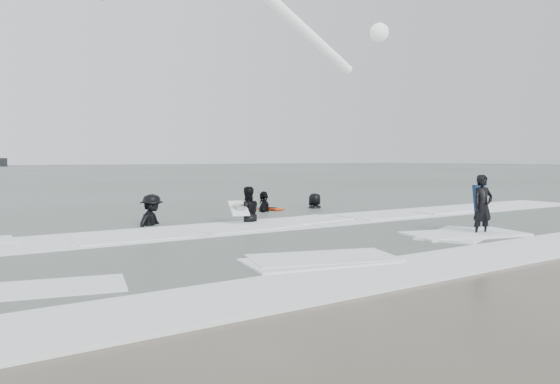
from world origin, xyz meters
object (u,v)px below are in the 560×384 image
surfer_wading (247,225)px  surfer_right_near (264,213)px  surfer_breaker (152,227)px  surfer_centre (482,237)px  airshow_jet (273,16)px  surfer_right_far (315,210)px

surfer_wading → surfer_right_near: bearing=-116.1°
surfer_right_near → surfer_breaker: bearing=-30.0°
surfer_centre → surfer_breaker: (-6.35, 6.60, 0.00)m
surfer_wading → surfer_centre: bearing=137.6°
airshow_jet → surfer_right_near: bearing=-123.5°
surfer_breaker → airshow_jet: airshow_jet is taller
surfer_wading → surfer_right_far: 5.49m
surfer_centre → surfer_right_near: 8.50m
surfer_wading → surfer_breaker: surfer_breaker is taller
surfer_centre → surfer_right_near: size_ratio=0.83×
surfer_right_near → surfer_centre: bearing=49.5°
surfer_right_far → surfer_centre: bearing=72.4°
surfer_centre → surfer_wading: 6.69m
surfer_right_near → surfer_wading: bearing=0.4°
surfer_right_far → airshow_jet: (25.09, 41.51, 19.94)m
surfer_centre → surfer_wading: (-3.73, 5.56, 0.00)m
surfer_breaker → surfer_right_near: size_ratio=0.94×
airshow_jet → surfer_centre: bearing=-117.6°
surfer_right_near → airshow_jet: airshow_jet is taller
surfer_centre → surfer_right_near: bearing=109.9°
surfer_centre → surfer_right_far: size_ratio=0.91×
surfer_centre → surfer_right_far: bearing=93.9°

